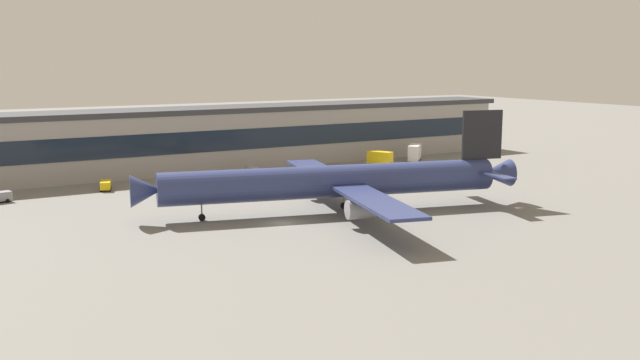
{
  "coord_description": "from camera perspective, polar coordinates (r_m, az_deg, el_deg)",
  "views": [
    {
      "loc": [
        -50.56,
        -97.95,
        25.58
      ],
      "look_at": [
        10.87,
        6.76,
        5.0
      ],
      "focal_mm": 40.16,
      "sensor_mm": 36.0,
      "label": 1
    }
  ],
  "objects": [
    {
      "name": "ground_plane",
      "position": [
        113.16,
        -3.02,
        -3.46
      ],
      "size": [
        600.0,
        600.0,
        0.0
      ],
      "primitive_type": "plane",
      "color": "slate"
    },
    {
      "name": "airliner",
      "position": [
        119.97,
        1.39,
        -0.1
      ],
      "size": [
        65.59,
        56.85,
        16.72
      ],
      "color": "navy",
      "rests_on": "ground_plane"
    },
    {
      "name": "follow_me_car",
      "position": [
        147.18,
        -16.7,
        -0.37
      ],
      "size": [
        3.13,
        4.77,
        1.85
      ],
      "color": "yellow",
      "rests_on": "ground_plane"
    },
    {
      "name": "terminal_building",
      "position": [
        166.88,
        -12.59,
        3.08
      ],
      "size": [
        189.99,
        14.97,
        14.44
      ],
      "color": "#9E9993",
      "rests_on": "ground_plane"
    },
    {
      "name": "stair_truck",
      "position": [
        173.39,
        4.84,
        1.76
      ],
      "size": [
        4.83,
        6.44,
        3.55
      ],
      "color": "yellow",
      "rests_on": "ground_plane"
    },
    {
      "name": "baggage_tug",
      "position": [
        160.1,
        -5.45,
        0.78
      ],
      "size": [
        2.49,
        3.82,
        1.85
      ],
      "color": "gray",
      "rests_on": "ground_plane"
    },
    {
      "name": "catering_truck",
      "position": [
        182.56,
        7.54,
        2.21
      ],
      "size": [
        6.91,
        6.95,
        4.15
      ],
      "color": "white",
      "rests_on": "ground_plane"
    }
  ]
}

